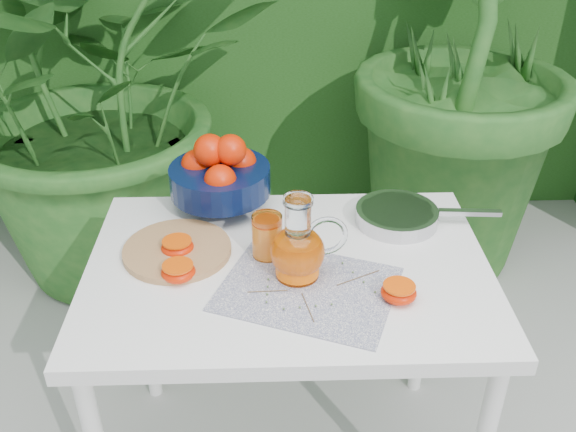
{
  "coord_description": "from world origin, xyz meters",
  "views": [
    {
      "loc": [
        0.01,
        -1.26,
        1.68
      ],
      "look_at": [
        0.05,
        0.05,
        0.88
      ],
      "focal_mm": 40.0,
      "sensor_mm": 36.0,
      "label": 1
    }
  ],
  "objects_px": {
    "cutting_board": "(177,250)",
    "saute_pan": "(398,215)",
    "juice_pitcher": "(299,249)",
    "white_table": "(288,291)",
    "fruit_bowl": "(220,174)"
  },
  "relations": [
    {
      "from": "saute_pan",
      "to": "juice_pitcher",
      "type": "bearing_deg",
      "value": -140.01
    },
    {
      "from": "white_table",
      "to": "cutting_board",
      "type": "relative_size",
      "value": 3.64
    },
    {
      "from": "cutting_board",
      "to": "juice_pitcher",
      "type": "distance_m",
      "value": 0.33
    },
    {
      "from": "juice_pitcher",
      "to": "cutting_board",
      "type": "bearing_deg",
      "value": 160.63
    },
    {
      "from": "white_table",
      "to": "juice_pitcher",
      "type": "bearing_deg",
      "value": -63.5
    },
    {
      "from": "white_table",
      "to": "juice_pitcher",
      "type": "height_order",
      "value": "juice_pitcher"
    },
    {
      "from": "juice_pitcher",
      "to": "fruit_bowl",
      "type": "bearing_deg",
      "value": 120.76
    },
    {
      "from": "fruit_bowl",
      "to": "saute_pan",
      "type": "distance_m",
      "value": 0.51
    },
    {
      "from": "white_table",
      "to": "cutting_board",
      "type": "height_order",
      "value": "cutting_board"
    },
    {
      "from": "cutting_board",
      "to": "saute_pan",
      "type": "bearing_deg",
      "value": 12.53
    },
    {
      "from": "white_table",
      "to": "fruit_bowl",
      "type": "bearing_deg",
      "value": 121.39
    },
    {
      "from": "cutting_board",
      "to": "juice_pitcher",
      "type": "xyz_separation_m",
      "value": [
        0.3,
        -0.11,
        0.07
      ]
    },
    {
      "from": "white_table",
      "to": "saute_pan",
      "type": "distance_m",
      "value": 0.38
    },
    {
      "from": "juice_pitcher",
      "to": "saute_pan",
      "type": "relative_size",
      "value": 0.54
    },
    {
      "from": "white_table",
      "to": "saute_pan",
      "type": "relative_size",
      "value": 2.5
    }
  ]
}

